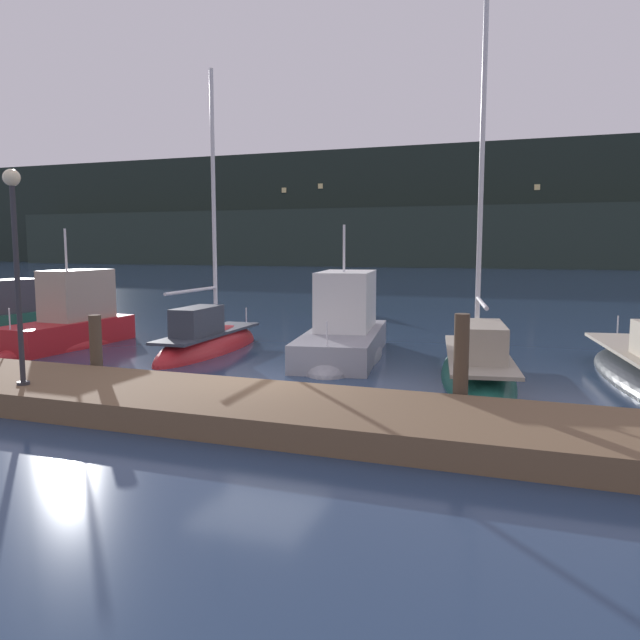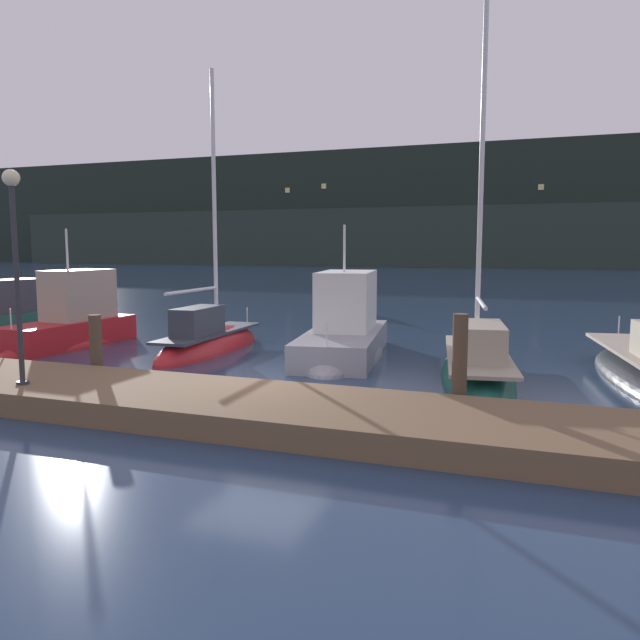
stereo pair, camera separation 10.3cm
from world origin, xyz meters
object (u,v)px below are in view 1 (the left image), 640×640
(sailboat_berth_5, at_px, (477,371))
(dock_lamppost, at_px, (15,243))
(channel_buoy, at_px, (336,294))
(motorboat_berth_2, at_px, (70,331))
(sailboat_berth_3, at_px, (208,347))
(motorboat_berth_4, at_px, (344,342))

(sailboat_berth_5, xyz_separation_m, dock_lamppost, (-8.07, -5.69, 3.01))
(channel_buoy, bearing_deg, sailboat_berth_5, -60.02)
(sailboat_berth_5, relative_size, dock_lamppost, 2.57)
(motorboat_berth_2, relative_size, dock_lamppost, 1.25)
(sailboat_berth_5, height_order, dock_lamppost, sailboat_berth_5)
(motorboat_berth_2, height_order, dock_lamppost, dock_lamppost)
(channel_buoy, bearing_deg, motorboat_berth_2, -107.08)
(motorboat_berth_2, height_order, sailboat_berth_3, sailboat_berth_3)
(dock_lamppost, bearing_deg, sailboat_berth_5, 35.19)
(motorboat_berth_4, xyz_separation_m, dock_lamppost, (-4.14, -7.57, 2.79))
(motorboat_berth_4, relative_size, channel_buoy, 3.38)
(motorboat_berth_4, relative_size, sailboat_berth_5, 0.63)
(sailboat_berth_5, bearing_deg, motorboat_berth_4, 154.38)
(motorboat_berth_4, bearing_deg, sailboat_berth_3, -169.77)
(sailboat_berth_3, height_order, motorboat_berth_4, sailboat_berth_3)
(motorboat_berth_4, distance_m, channel_buoy, 13.33)
(sailboat_berth_5, bearing_deg, motorboat_berth_2, 176.98)
(motorboat_berth_2, relative_size, sailboat_berth_5, 0.49)
(sailboat_berth_3, height_order, channel_buoy, sailboat_berth_3)
(motorboat_berth_2, height_order, motorboat_berth_4, motorboat_berth_4)
(sailboat_berth_3, distance_m, sailboat_berth_5, 8.01)
(motorboat_berth_4, bearing_deg, dock_lamppost, -118.68)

